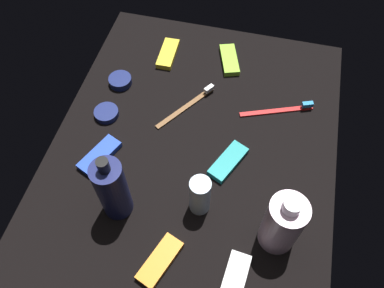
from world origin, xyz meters
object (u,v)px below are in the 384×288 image
snack_bar_teal (228,162)px  cream_tin_right (106,113)px  toothbrush_brown (189,104)px  snack_bar_white (234,280)px  bodywash_bottle (283,223)px  toothbrush_red (281,110)px  cream_tin_left (120,81)px  deodorant_stick (200,196)px  snack_bar_lime (229,60)px  lotion_bottle (112,189)px  snack_bar_yellow (168,54)px  snack_bar_blue (100,155)px  snack_bar_orange (159,261)px

snack_bar_teal → cream_tin_right: (-6.32, -30.91, 0.00)cm
toothbrush_brown → snack_bar_white: toothbrush_brown is taller
bodywash_bottle → toothbrush_red: bearing=-175.2°
snack_bar_white → toothbrush_red: bearing=-179.5°
cream_tin_left → deodorant_stick: bearing=44.0°
deodorant_stick → bodywash_bottle: bearing=79.8°
snack_bar_lime → cream_tin_right: size_ratio=1.79×
lotion_bottle → toothbrush_brown: bearing=165.4°
lotion_bottle → cream_tin_left: bearing=-161.2°
lotion_bottle → snack_bar_yellow: 45.29cm
bodywash_bottle → cream_tin_left: bodywash_bottle is taller
lotion_bottle → snack_bar_white: (9.18, 25.94, -7.39)cm
snack_bar_lime → cream_tin_left: (13.97, -25.52, 0.18)cm
lotion_bottle → toothbrush_red: lotion_bottle is taller
bodywash_bottle → snack_bar_yellow: (-43.45, -34.33, -6.54)cm
deodorant_stick → cream_tin_right: bearing=-123.3°
toothbrush_brown → snack_bar_teal: 18.52cm
toothbrush_red → snack_bar_blue: size_ratio=1.65×
snack_bar_orange → snack_bar_yellow: size_ratio=1.00×
lotion_bottle → toothbrush_red: bearing=138.0°
toothbrush_brown → snack_bar_blue: toothbrush_brown is taller
toothbrush_brown → snack_bar_yellow: (-15.31, -9.53, 0.14)cm
lotion_bottle → deodorant_stick: size_ratio=1.84×
toothbrush_red → snack_bar_teal: toothbrush_red is taller
snack_bar_orange → snack_bar_yellow: same height
snack_bar_white → snack_bar_lime: same height
snack_bar_yellow → cream_tin_left: (12.30, -9.12, 0.18)cm
snack_bar_lime → cream_tin_right: same height
toothbrush_red → cream_tin_left: 40.77cm
snack_bar_white → snack_bar_blue: same height
snack_bar_teal → snack_bar_yellow: bearing=-118.1°
toothbrush_red → snack_bar_orange: bearing=-23.6°
toothbrush_red → cream_tin_left: size_ratio=2.99×
lotion_bottle → cream_tin_right: bearing=-153.7°
cream_tin_right → toothbrush_red: bearing=105.3°
lotion_bottle → snack_bar_lime: bearing=162.6°
bodywash_bottle → deodorant_stick: bodywash_bottle is taller
lotion_bottle → snack_bar_teal: (-15.60, 20.06, -7.39)cm
snack_bar_blue → cream_tin_left: (-22.00, -2.86, 0.18)cm
deodorant_stick → cream_tin_left: (-28.24, -27.25, -4.12)cm
snack_bar_blue → toothbrush_brown: bearing=163.5°
deodorant_stick → toothbrush_red: (-28.92, 13.52, -4.45)cm
cream_tin_left → lotion_bottle: bearing=18.8°
snack_bar_yellow → cream_tin_right: size_ratio=1.79×
toothbrush_red → snack_bar_lime: toothbrush_red is taller
toothbrush_brown → snack_bar_orange: (38.35, 3.77, 0.14)cm
snack_bar_teal → lotion_bottle: bearing=-27.4°
toothbrush_brown → snack_bar_yellow: bearing=-148.1°
snack_bar_white → cream_tin_left: size_ratio=1.80×
deodorant_stick → snack_bar_teal: (-11.49, 3.82, -4.31)cm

